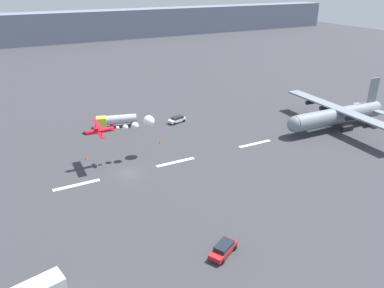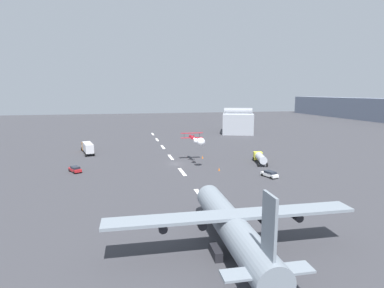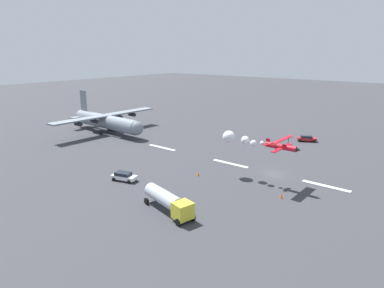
% 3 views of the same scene
% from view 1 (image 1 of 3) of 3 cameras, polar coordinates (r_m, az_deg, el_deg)
% --- Properties ---
extents(ground_plane, '(440.00, 440.00, 0.00)m').
position_cam_1_polar(ground_plane, '(69.82, -9.59, -4.37)').
color(ground_plane, '#38383D').
rests_on(ground_plane, ground).
extents(runway_stripe_3, '(8.00, 0.90, 0.01)m').
position_cam_1_polar(runway_stripe_3, '(68.03, -17.20, -6.00)').
color(runway_stripe_3, white).
rests_on(runway_stripe_3, ground).
extents(runway_stripe_4, '(8.00, 0.90, 0.01)m').
position_cam_1_polar(runway_stripe_4, '(72.80, -2.51, -2.77)').
color(runway_stripe_4, white).
rests_on(runway_stripe_4, ground).
extents(runway_stripe_5, '(8.00, 0.90, 0.01)m').
position_cam_1_polar(runway_stripe_5, '(81.81, 9.59, 0.05)').
color(runway_stripe_5, white).
rests_on(runway_stripe_5, ground).
extents(runway_stripe_6, '(8.00, 0.90, 0.01)m').
position_cam_1_polar(runway_stripe_6, '(93.83, 18.95, 2.24)').
color(runway_stripe_6, white).
rests_on(runway_stripe_6, ground).
extents(mountain_ridge_distant, '(396.00, 16.00, 15.90)m').
position_cam_1_polar(mountain_ridge_distant, '(223.15, -23.79, 15.77)').
color(mountain_ridge_distant, slate).
rests_on(mountain_ridge_distant, ground).
extents(cargo_transport_plane, '(27.06, 32.40, 11.06)m').
position_cam_1_polar(cargo_transport_plane, '(93.57, 20.91, 4.05)').
color(cargo_transport_plane, gray).
rests_on(cargo_transport_plane, ground).
extents(stunt_biplane_red, '(14.25, 6.59, 2.29)m').
position_cam_1_polar(stunt_biplane_red, '(72.47, -9.23, 2.92)').
color(stunt_biplane_red, red).
extents(fuel_tanker_truck, '(9.66, 4.81, 2.90)m').
position_cam_1_polar(fuel_tanker_truck, '(91.11, -11.55, 3.62)').
color(fuel_tanker_truck, yellow).
rests_on(fuel_tanker_truck, ground).
extents(followme_car_yellow, '(4.89, 3.75, 1.52)m').
position_cam_1_polar(followme_car_yellow, '(50.27, 4.83, -15.65)').
color(followme_car_yellow, '#B21E23').
rests_on(followme_car_yellow, ground).
extents(airport_staff_sedan, '(4.82, 2.97, 1.52)m').
position_cam_1_polar(airport_staff_sedan, '(92.48, -2.29, 3.80)').
color(airport_staff_sedan, white).
rests_on(airport_staff_sedan, ground).
extents(traffic_cone_near, '(0.44, 0.44, 0.75)m').
position_cam_1_polar(traffic_cone_near, '(76.62, -15.84, -1.99)').
color(traffic_cone_near, orange).
rests_on(traffic_cone_near, ground).
extents(traffic_cone_far, '(0.44, 0.44, 0.75)m').
position_cam_1_polar(traffic_cone_far, '(80.93, -4.90, 0.33)').
color(traffic_cone_far, orange).
rests_on(traffic_cone_far, ground).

